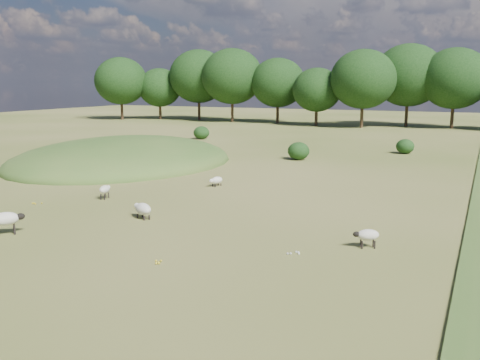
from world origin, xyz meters
name	(u,v)px	position (x,y,z in m)	size (l,w,h in m)	color
ground	(299,159)	(0.00, 20.00, 0.00)	(160.00, 160.00, 0.00)	#45591B
mound	(123,162)	(-12.00, 12.00, 0.00)	(16.00, 20.00, 4.00)	#33561E
treeline	(374,80)	(-1.06, 55.44, 6.57)	(96.28, 14.66, 11.70)	black
shrubs	(283,142)	(-3.43, 25.32, 0.71)	(24.18, 12.55, 1.46)	black
sheep_0	(216,180)	(-0.71, 6.37, 0.38)	(0.70, 1.08, 0.60)	beige
sheep_1	(143,209)	(-0.19, -2.07, 0.47)	(1.34, 0.98, 0.75)	beige
sheep_2	(6,219)	(-3.78, -6.70, 0.68)	(1.17, 1.30, 0.97)	beige
sheep_3	(105,189)	(-4.58, 0.63, 0.52)	(0.64, 1.08, 0.75)	beige
sheep_4	(367,235)	(10.27, -2.15, 0.52)	(1.05, 0.79, 0.74)	beige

